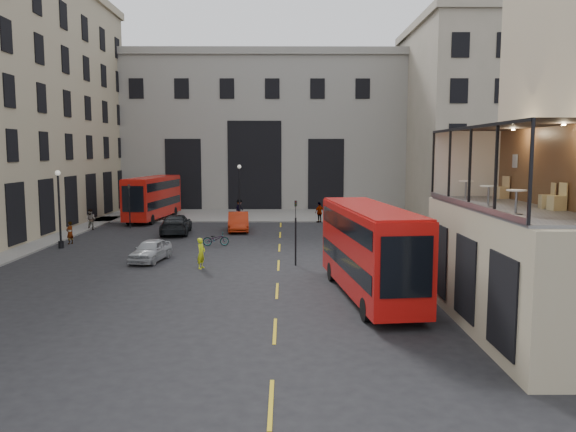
{
  "coord_description": "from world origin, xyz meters",
  "views": [
    {
      "loc": [
        -1.63,
        -20.09,
        6.6
      ],
      "look_at": [
        -1.45,
        11.14,
        3.0
      ],
      "focal_mm": 35.0,
      "sensor_mm": 36.0,
      "label": 1
    }
  ],
  "objects_px": {
    "bus_near": "(369,246)",
    "cafe_chair_c": "(547,201)",
    "street_lamp_b": "(240,195)",
    "car_a": "(151,250)",
    "traffic_light_near": "(296,224)",
    "pedestrian_d": "(362,214)",
    "cafe_table_mid": "(489,193)",
    "cafe_table_near": "(516,198)",
    "car_b": "(238,222)",
    "bicycle": "(216,239)",
    "car_c": "(176,224)",
    "cafe_chair_b": "(557,202)",
    "traffic_light_far": "(129,200)",
    "pedestrian_b": "(239,208)",
    "cafe_chair_d": "(502,192)",
    "bus_far": "(153,196)",
    "street_lamp_a": "(60,213)",
    "cyclist": "(201,253)",
    "pedestrian_c": "(319,212)",
    "pedestrian_a": "(91,220)",
    "cafe_table_far": "(466,187)",
    "pedestrian_e": "(70,233)"
  },
  "relations": [
    {
      "from": "cafe_chair_b",
      "to": "cafe_table_mid",
      "type": "bearing_deg",
      "value": 145.49
    },
    {
      "from": "bicycle",
      "to": "car_c",
      "type": "bearing_deg",
      "value": 27.29
    },
    {
      "from": "bus_near",
      "to": "pedestrian_a",
      "type": "height_order",
      "value": "bus_near"
    },
    {
      "from": "cafe_table_near",
      "to": "pedestrian_b",
      "type": "bearing_deg",
      "value": 107.24
    },
    {
      "from": "traffic_light_near",
      "to": "cafe_table_near",
      "type": "distance_m",
      "value": 16.02
    },
    {
      "from": "pedestrian_a",
      "to": "cafe_table_mid",
      "type": "relative_size",
      "value": 2.31
    },
    {
      "from": "pedestrian_d",
      "to": "cafe_chair_c",
      "type": "distance_m",
      "value": 31.08
    },
    {
      "from": "traffic_light_near",
      "to": "pedestrian_d",
      "type": "distance_m",
      "value": 19.42
    },
    {
      "from": "pedestrian_d",
      "to": "cafe_chair_c",
      "type": "relative_size",
      "value": 2.11
    },
    {
      "from": "street_lamp_a",
      "to": "pedestrian_d",
      "type": "height_order",
      "value": "street_lamp_a"
    },
    {
      "from": "traffic_light_far",
      "to": "cafe_chair_d",
      "type": "bearing_deg",
      "value": -47.06
    },
    {
      "from": "car_a",
      "to": "cafe_chair_c",
      "type": "distance_m",
      "value": 22.59
    },
    {
      "from": "car_a",
      "to": "traffic_light_far",
      "type": "bearing_deg",
      "value": 119.01
    },
    {
      "from": "car_b",
      "to": "pedestrian_e",
      "type": "height_order",
      "value": "pedestrian_e"
    },
    {
      "from": "street_lamp_b",
      "to": "bus_far",
      "type": "height_order",
      "value": "street_lamp_b"
    },
    {
      "from": "pedestrian_a",
      "to": "cafe_chair_d",
      "type": "bearing_deg",
      "value": -37.13
    },
    {
      "from": "street_lamp_a",
      "to": "cyclist",
      "type": "distance_m",
      "value": 12.71
    },
    {
      "from": "pedestrian_b",
      "to": "pedestrian_d",
      "type": "distance_m",
      "value": 13.13
    },
    {
      "from": "traffic_light_far",
      "to": "car_c",
      "type": "bearing_deg",
      "value": -36.02
    },
    {
      "from": "street_lamp_b",
      "to": "car_a",
      "type": "xyz_separation_m",
      "value": [
        -3.74,
        -20.64,
        -1.73
      ]
    },
    {
      "from": "bus_near",
      "to": "cafe_chair_c",
      "type": "height_order",
      "value": "cafe_chair_c"
    },
    {
      "from": "cafe_table_far",
      "to": "street_lamp_b",
      "type": "bearing_deg",
      "value": 111.36
    },
    {
      "from": "cyclist",
      "to": "cafe_chair_d",
      "type": "relative_size",
      "value": 1.83
    },
    {
      "from": "cafe_chair_b",
      "to": "cafe_chair_c",
      "type": "bearing_deg",
      "value": 94.76
    },
    {
      "from": "street_lamp_b",
      "to": "bus_far",
      "type": "bearing_deg",
      "value": 179.98
    },
    {
      "from": "street_lamp_b",
      "to": "cafe_chair_d",
      "type": "bearing_deg",
      "value": -65.81
    },
    {
      "from": "traffic_light_near",
      "to": "street_lamp_a",
      "type": "height_order",
      "value": "street_lamp_a"
    },
    {
      "from": "cafe_table_mid",
      "to": "bus_near",
      "type": "bearing_deg",
      "value": 127.45
    },
    {
      "from": "bus_near",
      "to": "pedestrian_a",
      "type": "relative_size",
      "value": 5.98
    },
    {
      "from": "pedestrian_d",
      "to": "cafe_table_mid",
      "type": "xyz_separation_m",
      "value": [
        0.39,
        -30.08,
        4.15
      ]
    },
    {
      "from": "cafe_chair_c",
      "to": "car_b",
      "type": "bearing_deg",
      "value": 116.15
    },
    {
      "from": "car_b",
      "to": "cafe_chair_c",
      "type": "xyz_separation_m",
      "value": [
        13.1,
        -26.69,
        4.09
      ]
    },
    {
      "from": "bus_near",
      "to": "car_a",
      "type": "xyz_separation_m",
      "value": [
        -11.92,
        8.46,
        -1.67
      ]
    },
    {
      "from": "cafe_chair_c",
      "to": "pedestrian_d",
      "type": "bearing_deg",
      "value": 94.13
    },
    {
      "from": "street_lamp_a",
      "to": "pedestrian_e",
      "type": "bearing_deg",
      "value": 90.99
    },
    {
      "from": "car_a",
      "to": "cafe_table_near",
      "type": "xyz_separation_m",
      "value": [
        15.52,
        -15.62,
        4.46
      ]
    },
    {
      "from": "cafe_table_near",
      "to": "cafe_chair_b",
      "type": "height_order",
      "value": "cafe_chair_b"
    },
    {
      "from": "traffic_light_far",
      "to": "pedestrian_d",
      "type": "distance_m",
      "value": 20.58
    },
    {
      "from": "street_lamp_b",
      "to": "pedestrian_b",
      "type": "bearing_deg",
      "value": 95.14
    },
    {
      "from": "cafe_table_mid",
      "to": "pedestrian_a",
      "type": "bearing_deg",
      "value": 131.65
    },
    {
      "from": "cyclist",
      "to": "cafe_chair_c",
      "type": "xyz_separation_m",
      "value": [
        13.98,
        -11.68,
        4.0
      ]
    },
    {
      "from": "bus_far",
      "to": "traffic_light_near",
      "type": "bearing_deg",
      "value": -58.73
    },
    {
      "from": "traffic_light_far",
      "to": "pedestrian_b",
      "type": "height_order",
      "value": "traffic_light_far"
    },
    {
      "from": "traffic_light_far",
      "to": "cafe_table_mid",
      "type": "relative_size",
      "value": 4.95
    },
    {
      "from": "traffic_light_near",
      "to": "cafe_chair_b",
      "type": "height_order",
      "value": "cafe_chair_b"
    },
    {
      "from": "pedestrian_a",
      "to": "cafe_chair_d",
      "type": "height_order",
      "value": "cafe_chair_d"
    },
    {
      "from": "bus_near",
      "to": "pedestrian_c",
      "type": "distance_m",
      "value": 27.03
    },
    {
      "from": "cyclist",
      "to": "cafe_chair_c",
      "type": "height_order",
      "value": "cafe_chair_c"
    },
    {
      "from": "bicycle",
      "to": "pedestrian_a",
      "type": "relative_size",
      "value": 1.02
    },
    {
      "from": "pedestrian_b",
      "to": "cafe_chair_c",
      "type": "relative_size",
      "value": 1.95
    }
  ]
}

